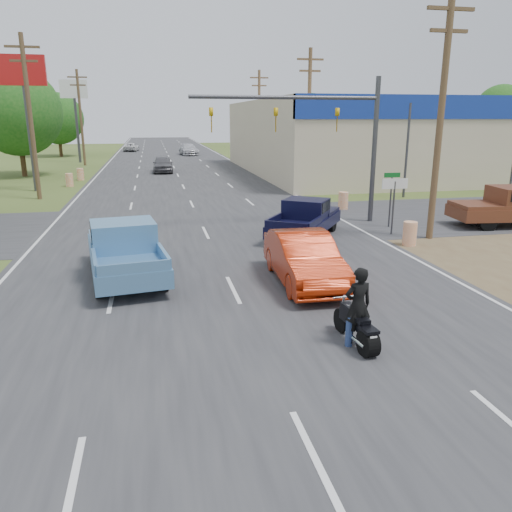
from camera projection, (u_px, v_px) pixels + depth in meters
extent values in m
plane|color=#3C4C1E|center=(314.00, 459.00, 7.75)|extent=(200.00, 200.00, 0.00)
cube|color=#2D2D30|center=(178.00, 175.00, 45.49)|extent=(15.00, 180.00, 0.02)
cube|color=#2D2D30|center=(201.00, 224.00, 24.73)|extent=(120.00, 10.00, 0.02)
cube|color=brown|center=(505.00, 254.00, 19.32)|extent=(8.00, 18.00, 0.01)
cube|color=#B7A88C|center=(493.00, 136.00, 50.81)|extent=(50.00, 28.00, 6.60)
cylinder|color=#4C3823|center=(440.00, 120.00, 20.52)|extent=(0.28, 0.28, 10.00)
cube|color=#4C3823|center=(451.00, 8.00, 19.39)|extent=(2.00, 0.14, 0.14)
cube|color=#4C3823|center=(449.00, 31.00, 19.60)|extent=(1.60, 0.14, 0.14)
cylinder|color=#4C3823|center=(309.00, 119.00, 37.50)|extent=(0.28, 0.28, 10.00)
cube|color=#4C3823|center=(310.00, 59.00, 36.37)|extent=(2.00, 0.14, 0.14)
cube|color=#4C3823|center=(310.00, 71.00, 36.59)|extent=(1.60, 0.14, 0.14)
cylinder|color=#4C3823|center=(259.00, 118.00, 54.48)|extent=(0.28, 0.28, 10.00)
cube|color=#4C3823|center=(259.00, 78.00, 53.36)|extent=(2.00, 0.14, 0.14)
cube|color=#4C3823|center=(259.00, 86.00, 53.57)|extent=(1.60, 0.14, 0.14)
cylinder|color=#4C3823|center=(31.00, 119.00, 30.98)|extent=(0.28, 0.28, 10.00)
cube|color=#4C3823|center=(22.00, 47.00, 29.86)|extent=(2.00, 0.14, 0.14)
cube|color=#4C3823|center=(24.00, 61.00, 30.07)|extent=(1.60, 0.14, 0.14)
cylinder|color=#4C3823|center=(81.00, 118.00, 53.63)|extent=(0.28, 0.28, 10.00)
cube|color=#4C3823|center=(77.00, 77.00, 52.50)|extent=(2.00, 0.14, 0.14)
cube|color=#4C3823|center=(78.00, 85.00, 52.72)|extent=(1.60, 0.14, 0.14)
cylinder|color=#422D19|center=(23.00, 158.00, 44.33)|extent=(0.44, 0.44, 3.24)
sphere|color=#174E16|center=(17.00, 112.00, 43.26)|extent=(7.56, 7.56, 7.56)
cylinder|color=#422D19|center=(60.00, 146.00, 66.88)|extent=(0.44, 0.44, 2.88)
sphere|color=#174E16|center=(58.00, 118.00, 65.94)|extent=(6.72, 6.72, 6.72)
cylinder|color=#422D19|center=(497.00, 138.00, 83.98)|extent=(0.44, 0.44, 3.60)
sphere|color=#174E16|center=(501.00, 110.00, 82.80)|extent=(8.40, 8.40, 8.40)
cylinder|color=#422D19|center=(310.00, 134.00, 102.75)|extent=(0.44, 0.44, 3.42)
sphere|color=#174E16|center=(311.00, 113.00, 101.62)|extent=(7.98, 7.98, 7.98)
cylinder|color=orange|center=(410.00, 234.00, 20.49)|extent=(0.56, 0.56, 1.00)
cylinder|color=orange|center=(343.00, 201.00, 28.59)|extent=(0.56, 0.56, 1.00)
cylinder|color=orange|center=(69.00, 180.00, 38.05)|extent=(0.56, 0.56, 1.00)
cylinder|color=orange|center=(80.00, 174.00, 41.88)|extent=(0.56, 0.56, 1.00)
cylinder|color=#3F3F44|center=(29.00, 126.00, 34.70)|extent=(0.30, 0.30, 9.00)
cube|color=#B21414|center=(22.00, 70.00, 33.71)|extent=(3.00, 0.35, 2.00)
cylinder|color=#3F3F44|center=(77.00, 123.00, 57.34)|extent=(0.30, 0.30, 9.00)
cube|color=white|center=(74.00, 89.00, 56.35)|extent=(3.00, 0.35, 2.00)
cylinder|color=#3F3F44|center=(393.00, 208.00, 22.23)|extent=(0.08, 0.08, 2.40)
cube|color=white|center=(395.00, 184.00, 21.93)|extent=(1.20, 0.05, 0.45)
cylinder|color=#3F3F44|center=(390.00, 202.00, 23.76)|extent=(0.08, 0.08, 2.40)
cube|color=#0C591E|center=(392.00, 175.00, 23.41)|extent=(0.80, 0.04, 0.22)
cylinder|color=#3F3F44|center=(374.00, 151.00, 24.50)|extent=(0.24, 0.24, 7.00)
cylinder|color=#3F3F44|center=(286.00, 97.00, 22.96)|extent=(9.00, 0.18, 0.18)
imported|color=gold|center=(337.00, 108.00, 23.56)|extent=(0.18, 0.40, 1.10)
imported|color=gold|center=(276.00, 108.00, 22.98)|extent=(0.18, 0.40, 1.10)
imported|color=gold|center=(211.00, 107.00, 22.40)|extent=(0.18, 0.40, 1.10)
imported|color=#A22107|center=(304.00, 259.00, 15.74)|extent=(1.81, 4.89, 1.60)
cylinder|color=black|center=(368.00, 343.00, 11.00)|extent=(0.35, 0.64, 0.61)
cylinder|color=black|center=(341.00, 321.00, 12.24)|extent=(0.17, 0.62, 0.61)
cube|color=black|center=(354.00, 320.00, 11.57)|extent=(0.31, 1.13, 0.28)
cube|color=black|center=(350.00, 309.00, 11.73)|extent=(0.29, 0.53, 0.20)
cube|color=black|center=(360.00, 319.00, 11.27)|extent=(0.32, 0.53, 0.09)
cylinder|color=white|center=(345.00, 297.00, 11.93)|extent=(0.60, 0.10, 0.05)
cube|color=white|center=(374.00, 339.00, 10.76)|extent=(0.17, 0.03, 0.11)
imported|color=black|center=(358.00, 309.00, 11.35)|extent=(0.69, 0.49, 1.80)
cylinder|color=black|center=(95.00, 254.00, 17.65)|extent=(0.44, 0.90, 0.87)
cylinder|color=black|center=(147.00, 250.00, 18.24)|extent=(0.44, 0.90, 0.87)
cylinder|color=black|center=(100.00, 283.00, 14.59)|extent=(0.44, 0.90, 0.87)
cylinder|color=black|center=(162.00, 277.00, 15.18)|extent=(0.44, 0.90, 0.87)
cube|color=#5080AC|center=(125.00, 258.00, 16.35)|extent=(2.93, 5.87, 0.56)
cube|color=#5080AC|center=(120.00, 236.00, 17.79)|extent=(2.33, 2.40, 0.19)
cube|color=#5080AC|center=(124.00, 235.00, 16.26)|extent=(2.21, 1.95, 0.92)
cube|color=black|center=(123.00, 230.00, 16.22)|extent=(2.20, 1.62, 0.49)
cube|color=#5080AC|center=(134.00, 268.00, 13.74)|extent=(1.98, 0.36, 0.32)
cylinder|color=black|center=(298.00, 221.00, 23.67)|extent=(0.68, 0.80, 0.78)
cylinder|color=black|center=(332.00, 223.00, 23.05)|extent=(0.68, 0.80, 0.78)
cylinder|color=black|center=(275.00, 234.00, 20.98)|extent=(0.68, 0.80, 0.78)
cylinder|color=black|center=(313.00, 237.00, 20.36)|extent=(0.68, 0.80, 0.78)
cube|color=black|center=(305.00, 224.00, 21.96)|extent=(4.47, 5.26, 0.51)
cube|color=black|center=(315.00, 211.00, 23.21)|extent=(2.61, 2.63, 0.17)
cube|color=black|center=(306.00, 208.00, 21.87)|extent=(2.33, 2.26, 0.83)
cube|color=black|center=(306.00, 205.00, 21.83)|extent=(2.19, 2.04, 0.44)
cube|color=black|center=(286.00, 226.00, 19.66)|extent=(1.51, 1.08, 0.29)
cylinder|color=black|center=(488.00, 221.00, 23.19)|extent=(0.92, 0.43, 0.89)
cylinder|color=black|center=(468.00, 214.00, 24.97)|extent=(0.92, 0.43, 0.89)
cube|color=#592C1A|center=(512.00, 212.00, 24.17)|extent=(5.96, 2.82, 0.58)
cube|color=#592C1A|center=(479.00, 205.00, 23.92)|extent=(2.40, 2.33, 0.20)
cube|color=#592C1A|center=(512.00, 197.00, 23.96)|extent=(1.94, 2.21, 0.94)
cube|color=black|center=(512.00, 193.00, 23.92)|extent=(1.60, 2.22, 0.50)
imported|color=#56555A|center=(163.00, 164.00, 47.71)|extent=(1.94, 4.60, 1.55)
imported|color=silver|center=(189.00, 149.00, 69.70)|extent=(2.65, 5.51, 1.55)
imported|color=silver|center=(131.00, 147.00, 77.45)|extent=(2.44, 4.62, 1.24)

